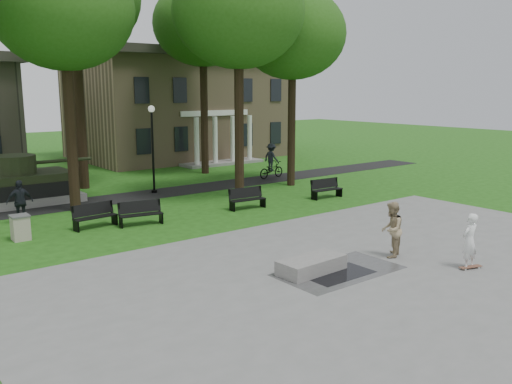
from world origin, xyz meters
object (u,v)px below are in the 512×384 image
friend_watching (391,229)px  cyclist (271,164)px  skateboarder (469,241)px  concrete_block (311,265)px  trash_bin (20,227)px  park_bench_0 (95,215)px

friend_watching → cyclist: bearing=-143.6°
skateboarder → friend_watching: size_ratio=0.94×
concrete_block → friend_watching: friend_watching is taller
friend_watching → cyclist: 16.94m
friend_watching → trash_bin: friend_watching is taller
cyclist → park_bench_0: cyclist is taller
skateboarder → cyclist: bearing=-111.9°
concrete_block → park_bench_0: park_bench_0 is taller
concrete_block → cyclist: (10.56, 14.74, 0.66)m
friend_watching → park_bench_0: size_ratio=1.03×
concrete_block → skateboarder: skateboarder is taller
skateboarder → trash_bin: size_ratio=1.84×
skateboarder → cyclist: 18.63m
cyclist → trash_bin: bearing=101.3°
friend_watching → trash_bin: size_ratio=1.96×
concrete_block → trash_bin: bearing=122.8°
skateboarder → friend_watching: (-0.98, 2.25, 0.06)m
concrete_block → skateboarder: (4.17, -2.76, 0.66)m
park_bench_0 → trash_bin: 2.91m
concrete_block → skateboarder: bearing=-33.5°
skateboarder → trash_bin: (-10.23, 12.17, -0.42)m
trash_bin → friend_watching: bearing=-47.0°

